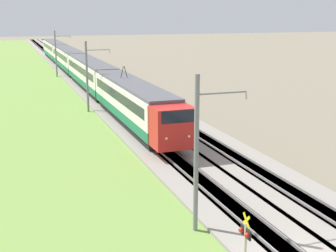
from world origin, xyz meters
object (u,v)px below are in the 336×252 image
object	(u,v)px
crossing_signal_near	(245,245)
catenary_mast_mid	(88,76)
catenary_mast_far	(56,53)
passenger_train	(78,64)
catenary_mast_near	(198,153)

from	to	relation	value
crossing_signal_near	catenary_mast_mid	world-z (taller)	catenary_mast_mid
crossing_signal_near	catenary_mast_mid	bearing A→B (deg)	-90.36
crossing_signal_near	catenary_mast_far	size ratio (longest dim) A/B	0.42
passenger_train	catenary_mast_mid	xyz separation A→B (m)	(-24.30, 2.64, 1.35)
passenger_train	catenary_mast_near	xyz separation A→B (m)	(-52.88, 2.64, 1.44)
crossing_signal_near	catenary_mast_far	xyz separation A→B (m)	(62.10, -0.21, 1.94)
crossing_signal_near	catenary_mast_near	bearing A→B (deg)	-92.40
passenger_train	crossing_signal_near	xyz separation A→B (m)	(-57.83, 2.84, -0.57)
catenary_mast_near	catenary_mast_mid	bearing A→B (deg)	-0.00
passenger_train	catenary_mast_far	distance (m)	5.21
passenger_train	catenary_mast_mid	bearing A→B (deg)	-6.19
catenary_mast_near	catenary_mast_far	size ratio (longest dim) A/B	1.02
passenger_train	catenary_mast_far	size ratio (longest dim) A/B	11.77
passenger_train	catenary_mast_far	bearing A→B (deg)	-148.33
passenger_train	crossing_signal_near	size ratio (longest dim) A/B	28.14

